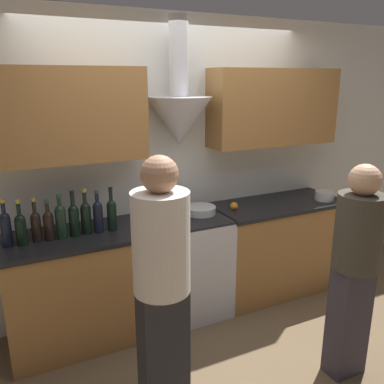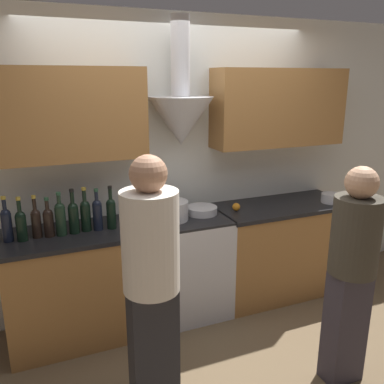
# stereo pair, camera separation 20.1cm
# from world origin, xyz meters

# --- Properties ---
(ground_plane) EXTENTS (12.00, 12.00, 0.00)m
(ground_plane) POSITION_xyz_m (0.00, 0.00, 0.00)
(ground_plane) COLOR brown
(wall_back) EXTENTS (8.40, 0.56, 2.60)m
(wall_back) POSITION_xyz_m (0.02, 0.61, 1.47)
(wall_back) COLOR silver
(wall_back) RESTS_ON ground_plane
(counter_left) EXTENTS (1.19, 0.62, 0.91)m
(counter_left) POSITION_xyz_m (-0.91, 0.35, 0.45)
(counter_left) COLOR #9E6B38
(counter_left) RESTS_ON ground_plane
(counter_right) EXTENTS (1.31, 0.62, 0.91)m
(counter_right) POSITION_xyz_m (0.97, 0.35, 0.45)
(counter_right) COLOR #9E6B38
(counter_right) RESTS_ON ground_plane
(stove_range) EXTENTS (0.66, 0.60, 0.91)m
(stove_range) POSITION_xyz_m (0.00, 0.35, 0.46)
(stove_range) COLOR silver
(stove_range) RESTS_ON ground_plane
(wine_bottle_0) EXTENTS (0.08, 0.08, 0.34)m
(wine_bottle_0) POSITION_xyz_m (-1.42, 0.35, 1.05)
(wine_bottle_0) COLOR black
(wine_bottle_0) RESTS_ON counter_left
(wine_bottle_1) EXTENTS (0.08, 0.08, 0.33)m
(wine_bottle_1) POSITION_xyz_m (-1.32, 0.32, 1.04)
(wine_bottle_1) COLOR black
(wine_bottle_1) RESTS_ON counter_left
(wine_bottle_2) EXTENTS (0.07, 0.07, 0.33)m
(wine_bottle_2) POSITION_xyz_m (-1.22, 0.35, 1.03)
(wine_bottle_2) COLOR black
(wine_bottle_2) RESTS_ON counter_left
(wine_bottle_3) EXTENTS (0.08, 0.08, 0.31)m
(wine_bottle_3) POSITION_xyz_m (-1.13, 0.33, 1.03)
(wine_bottle_3) COLOR black
(wine_bottle_3) RESTS_ON counter_left
(wine_bottle_4) EXTENTS (0.08, 0.08, 0.34)m
(wine_bottle_4) POSITION_xyz_m (-1.04, 0.33, 1.05)
(wine_bottle_4) COLOR black
(wine_bottle_4) RESTS_ON counter_left
(wine_bottle_5) EXTENTS (0.08, 0.08, 0.35)m
(wine_bottle_5) POSITION_xyz_m (-0.95, 0.33, 1.05)
(wine_bottle_5) COLOR black
(wine_bottle_5) RESTS_ON counter_left
(wine_bottle_6) EXTENTS (0.08, 0.08, 0.35)m
(wine_bottle_6) POSITION_xyz_m (-0.86, 0.35, 1.05)
(wine_bottle_6) COLOR black
(wine_bottle_6) RESTS_ON counter_left
(wine_bottle_7) EXTENTS (0.07, 0.07, 0.34)m
(wine_bottle_7) POSITION_xyz_m (-0.77, 0.33, 1.05)
(wine_bottle_7) COLOR black
(wine_bottle_7) RESTS_ON counter_left
(wine_bottle_8) EXTENTS (0.07, 0.07, 0.35)m
(wine_bottle_8) POSITION_xyz_m (-0.66, 0.32, 1.05)
(wine_bottle_8) COLOR black
(wine_bottle_8) RESTS_ON counter_left
(stock_pot) EXTENTS (0.27, 0.27, 0.16)m
(stock_pot) POSITION_xyz_m (-0.15, 0.33, 0.99)
(stock_pot) COLOR silver
(stock_pot) RESTS_ON stove_range
(mixing_bowl) EXTENTS (0.27, 0.27, 0.07)m
(mixing_bowl) POSITION_xyz_m (0.15, 0.38, 0.94)
(mixing_bowl) COLOR silver
(mixing_bowl) RESTS_ON stove_range
(orange_fruit) EXTENTS (0.07, 0.07, 0.07)m
(orange_fruit) POSITION_xyz_m (0.47, 0.34, 0.94)
(orange_fruit) COLOR orange
(orange_fruit) RESTS_ON counter_right
(saucepan) EXTENTS (0.18, 0.18, 0.09)m
(saucepan) POSITION_xyz_m (1.44, 0.22, 0.95)
(saucepan) COLOR silver
(saucepan) RESTS_ON counter_right
(person_foreground_left) EXTENTS (0.34, 0.34, 1.66)m
(person_foreground_left) POSITION_xyz_m (-0.61, -0.59, 0.92)
(person_foreground_left) COLOR #28282D
(person_foreground_left) RESTS_ON ground_plane
(person_foreground_right) EXTENTS (0.31, 0.31, 1.54)m
(person_foreground_right) POSITION_xyz_m (0.68, -0.88, 0.86)
(person_foreground_right) COLOR #38333D
(person_foreground_right) RESTS_ON ground_plane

